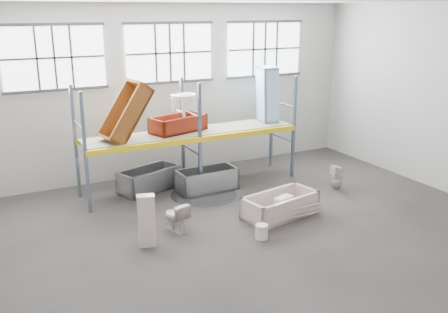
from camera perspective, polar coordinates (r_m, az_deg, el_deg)
floor at (r=11.23m, az=3.53°, el=-9.08°), size 12.00×10.00×0.10m
wall_back at (r=14.87m, az=-6.30°, el=7.57°), size 12.00×0.10×5.00m
window_left at (r=13.82m, az=-18.97°, el=10.71°), size 2.60×0.04×1.60m
window_mid at (r=14.63m, az=-6.28°, el=11.77°), size 2.60×0.04×1.60m
window_right at (r=16.05m, az=4.69°, el=12.24°), size 2.60×0.04×1.60m
rack_upright_la at (r=12.25m, az=-15.67°, el=0.29°), size 0.08×0.08×3.00m
rack_upright_lb at (r=13.39m, az=-16.74°, el=1.57°), size 0.08×0.08×3.00m
rack_upright_ma at (r=13.12m, az=-2.79°, el=1.98°), size 0.08×0.08×3.00m
rack_upright_mb at (r=14.19m, az=-4.79°, el=3.06°), size 0.08×0.08×3.00m
rack_upright_ra at (r=14.58m, az=8.03°, el=3.32°), size 0.08×0.08×3.00m
rack_upright_rb at (r=15.55m, az=5.50°, el=4.24°), size 0.08×0.08×3.00m
rack_beam_front at (r=13.12m, az=-2.79°, el=1.98°), size 6.00×0.10×0.14m
rack_beam_back at (r=14.19m, az=-4.79°, el=3.06°), size 6.00×0.10×0.14m
shelf_deck at (r=13.64m, az=-3.83°, el=2.87°), size 5.90×1.10×0.03m
wet_patch at (r=13.41m, az=-2.34°, el=-4.42°), size 1.80×1.80×0.00m
bathtub_beige at (r=12.07m, az=6.48°, el=-5.59°), size 1.98×1.20×0.54m
cistern_spare at (r=12.05m, az=6.86°, el=-5.61°), size 0.51×0.34×0.45m
sink_in_tub at (r=11.89m, az=4.97°, el=-6.49°), size 0.50×0.50×0.15m
toilet_beige at (r=11.26m, az=-5.56°, el=-6.89°), size 0.53×0.74×0.68m
cistern_tall at (r=10.56m, az=-8.91°, el=-7.31°), size 0.42×0.33×1.13m
toilet_white at (r=14.10m, az=12.89°, el=-2.31°), size 0.35×0.35×0.68m
steel_tub_left at (r=13.82m, az=-8.59°, el=-2.60°), size 1.84×1.29×0.62m
steel_tub_right at (r=13.66m, az=-1.96°, el=-2.69°), size 1.64×0.78×0.60m
rust_tub_flat at (r=13.56m, az=-5.31°, el=3.80°), size 1.67×1.14×0.43m
rust_tub_tilted at (r=12.81m, az=-11.29°, el=4.96°), size 1.45×1.01×1.63m
sink_on_shelf at (r=13.23m, az=-4.64°, el=4.71°), size 0.85×0.76×0.62m
blue_tub_upright at (r=14.77m, az=5.02°, el=7.14°), size 0.65×0.84×1.64m
bucket at (r=10.93m, az=4.35°, el=-8.62°), size 0.28×0.28×0.32m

